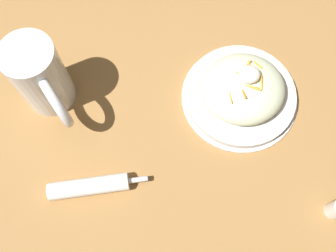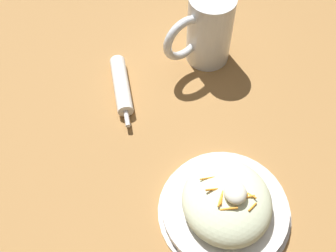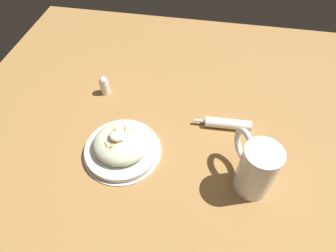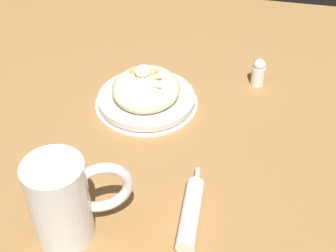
# 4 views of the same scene
# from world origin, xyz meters

# --- Properties ---
(ground_plane) EXTENTS (1.43, 1.43, 0.00)m
(ground_plane) POSITION_xyz_m (0.00, 0.00, 0.00)
(ground_plane) COLOR #9E703D
(salad_plate) EXTENTS (0.23, 0.23, 0.10)m
(salad_plate) POSITION_xyz_m (0.11, 0.08, 0.03)
(salad_plate) COLOR silver
(salad_plate) RESTS_ON ground_plane
(beer_mug) EXTENTS (0.11, 0.16, 0.16)m
(beer_mug) POSITION_xyz_m (-0.26, 0.12, 0.07)
(beer_mug) COLOR white
(beer_mug) RESTS_ON ground_plane
(napkin_roll) EXTENTS (0.18, 0.04, 0.03)m
(napkin_roll) POSITION_xyz_m (-0.19, -0.08, 0.02)
(napkin_roll) COLOR white
(napkin_roll) RESTS_ON ground_plane
(salt_shaker) EXTENTS (0.03, 0.03, 0.07)m
(salt_shaker) POSITION_xyz_m (0.25, -0.16, 0.03)
(salt_shaker) COLOR white
(salt_shaker) RESTS_ON ground_plane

